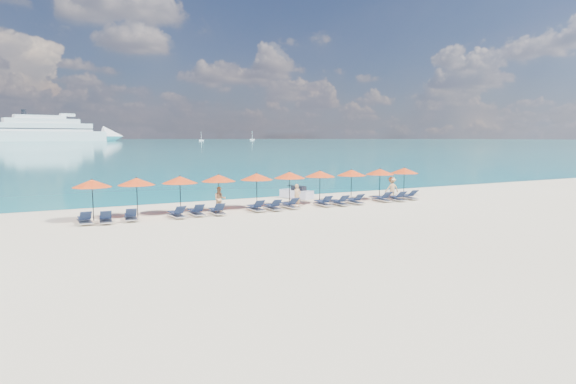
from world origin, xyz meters
name	(u,v)px	position (x,y,z in m)	size (l,w,h in m)	color
ground	(313,219)	(0.00, 0.00, 0.00)	(1400.00, 1400.00, 0.00)	beige
sea	(54,140)	(0.00, 660.00, 0.01)	(1600.00, 1300.00, 0.01)	#1FA9B2
cruise_ship	(60,132)	(3.75, 535.40, 9.84)	(137.29, 50.52, 37.82)	white
sailboat_near	(201,140)	(148.98, 513.84, 1.06)	(5.64, 1.88, 10.33)	white
sailboat_far	(252,139)	(236.30, 572.20, 1.23)	(6.52, 2.17, 11.95)	white
jetski	(297,193)	(3.46, 8.36, 0.37)	(1.80, 2.72, 0.91)	silver
beachgoer_a	(297,196)	(1.37, 4.37, 0.75)	(0.55, 0.36, 1.50)	tan
beachgoer_b	(220,199)	(-3.63, 5.00, 0.75)	(0.73, 0.42, 1.50)	tan
beachgoer_c	(392,188)	(9.10, 4.49, 0.83)	(1.08, 0.50, 1.67)	tan
umbrella_0	(92,183)	(-10.78, 5.04, 2.02)	(2.10, 2.10, 2.28)	black
umbrella_1	(137,181)	(-8.45, 5.12, 2.02)	(2.10, 2.10, 2.28)	black
umbrella_2	(180,180)	(-6.01, 5.09, 2.02)	(2.10, 2.10, 2.28)	black
umbrella_3	(219,178)	(-3.62, 5.19, 2.02)	(2.10, 2.10, 2.28)	black
umbrella_4	(257,177)	(-1.14, 5.10, 2.02)	(2.10, 2.10, 2.28)	black
umbrella_5	(289,175)	(1.25, 5.24, 2.02)	(2.10, 2.10, 2.28)	black
umbrella_6	(320,174)	(3.58, 5.27, 2.02)	(2.10, 2.10, 2.28)	black
umbrella_7	(351,173)	(6.08, 5.17, 2.02)	(2.10, 2.10, 2.28)	black
umbrella_8	(380,172)	(8.47, 5.07, 2.02)	(2.10, 2.10, 2.28)	black
umbrella_9	(404,171)	(10.79, 5.17, 2.02)	(2.10, 2.10, 2.28)	black
lounger_0	(85,220)	(-11.29, 4.07, 0.24)	(0.69, 1.72, 0.66)	silver
lounger_1	(106,219)	(-10.29, 3.83, 0.24)	(0.74, 1.74, 0.66)	silver
lounger_2	(131,216)	(-8.99, 4.06, 0.24)	(0.78, 1.75, 0.66)	silver
lounger_3	(177,214)	(-6.55, 3.78, 0.24)	(0.78, 1.75, 0.66)	silver
lounger_4	(196,212)	(-5.38, 4.03, 0.24)	(0.64, 1.71, 0.66)	silver
lounger_5	(217,211)	(-4.21, 3.85, 0.24)	(0.66, 1.71, 0.66)	silver
lounger_6	(256,207)	(-1.69, 4.02, 0.24)	(0.63, 1.70, 0.66)	silver
lounger_7	(273,207)	(-0.60, 3.90, 0.24)	(0.63, 1.70, 0.66)	silver
lounger_8	(290,205)	(0.68, 4.11, 0.24)	(0.72, 1.73, 0.66)	silver
lounger_9	(323,203)	(3.09, 4.01, 0.24)	(0.68, 1.72, 0.66)	silver
lounger_10	(339,202)	(4.21, 3.80, 0.24)	(0.63, 1.70, 0.66)	silver
lounger_11	(355,201)	(5.50, 3.91, 0.24)	(0.65, 1.71, 0.66)	silver
lounger_12	(382,198)	(7.91, 4.02, 0.24)	(0.71, 1.73, 0.66)	silver
lounger_13	(397,198)	(9.02, 3.82, 0.24)	(0.72, 1.73, 0.66)	silver
lounger_14	(408,196)	(10.33, 4.11, 0.24)	(0.68, 1.72, 0.66)	silver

